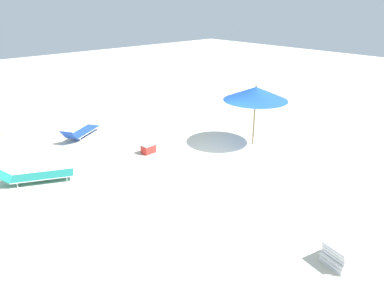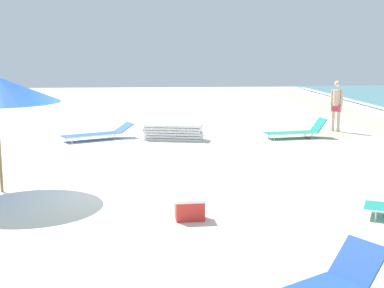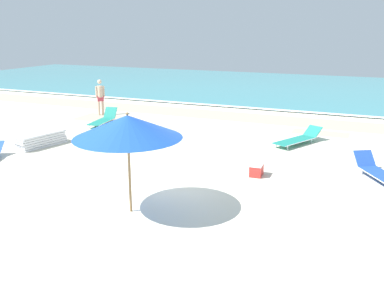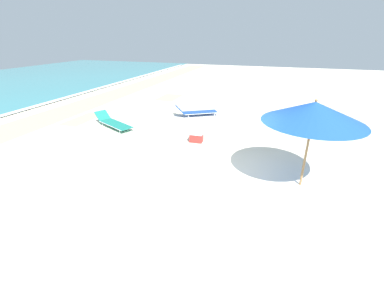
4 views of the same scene
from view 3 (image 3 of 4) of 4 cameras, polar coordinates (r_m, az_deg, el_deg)
name	(u,v)px [view 3 (image 3 of 4)]	position (r m, az deg, el deg)	size (l,w,h in m)	color
ground_plane	(170,181)	(12.43, -2.89, -4.95)	(60.00, 60.00, 0.16)	beige
ocean_water	(298,88)	(31.87, 13.97, 7.25)	(60.00, 18.65, 0.07)	teal
beach_umbrella	(128,127)	(9.72, -8.58, 2.28)	(2.49, 2.49, 2.39)	#9E7547
lounger_stack	(41,140)	(16.62, -19.47, 0.57)	(1.00, 1.98, 0.49)	white
sun_lounger_under_umbrella	(103,119)	(19.67, -11.74, 3.23)	(0.90, 2.04, 0.63)	#1E8475
sun_lounger_beside_umbrella	(379,172)	(13.36, 23.69, -3.47)	(1.62, 2.13, 0.59)	blue
sun_lounger_near_water_left	(298,139)	(16.45, 13.98, 0.70)	(1.55, 2.35, 0.53)	#1E8475
beachgoer_wading_adult	(100,95)	(21.72, -12.14, 6.40)	(0.34, 0.35, 1.76)	beige
cooler_box	(256,170)	(12.70, 8.59, -3.39)	(0.38, 0.52, 0.37)	red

